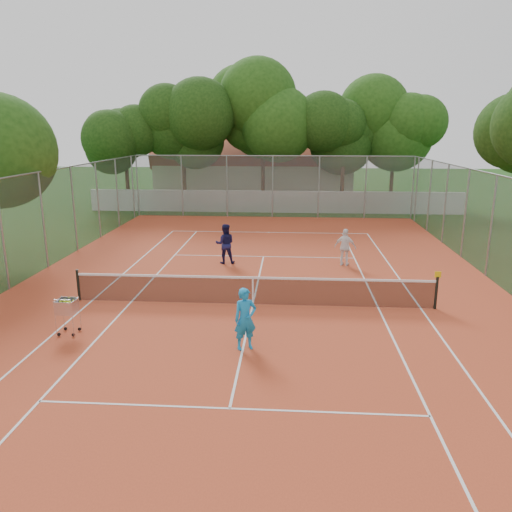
# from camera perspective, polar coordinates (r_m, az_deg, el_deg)

# --- Properties ---
(ground) EXTENTS (120.00, 120.00, 0.00)m
(ground) POSITION_cam_1_polar(r_m,az_deg,el_deg) (16.69, -0.36, -5.61)
(ground) COLOR #163B10
(ground) RESTS_ON ground
(court_pad) EXTENTS (18.00, 34.00, 0.02)m
(court_pad) POSITION_cam_1_polar(r_m,az_deg,el_deg) (16.69, -0.36, -5.57)
(court_pad) COLOR #BB4524
(court_pad) RESTS_ON ground
(court_lines) EXTENTS (10.98, 23.78, 0.01)m
(court_lines) POSITION_cam_1_polar(r_m,az_deg,el_deg) (16.68, -0.36, -5.53)
(court_lines) COLOR white
(court_lines) RESTS_ON court_pad
(tennis_net) EXTENTS (11.88, 0.10, 0.98)m
(tennis_net) POSITION_cam_1_polar(r_m,az_deg,el_deg) (16.52, -0.36, -3.94)
(tennis_net) COLOR black
(tennis_net) RESTS_ON court_pad
(perimeter_fence) EXTENTS (18.00, 34.00, 4.00)m
(perimeter_fence) POSITION_cam_1_polar(r_m,az_deg,el_deg) (16.12, -0.37, 1.09)
(perimeter_fence) COLOR slate
(perimeter_fence) RESTS_ON ground
(boundary_wall) EXTENTS (26.00, 0.30, 1.50)m
(boundary_wall) POSITION_cam_1_polar(r_m,az_deg,el_deg) (35.01, 2.02, 6.23)
(boundary_wall) COLOR silver
(boundary_wall) RESTS_ON ground
(clubhouse) EXTENTS (16.40, 9.00, 4.40)m
(clubhouse) POSITION_cam_1_polar(r_m,az_deg,el_deg) (44.89, -0.09, 9.90)
(clubhouse) COLOR beige
(clubhouse) RESTS_ON ground
(tropical_trees) EXTENTS (29.00, 19.00, 10.00)m
(tropical_trees) POSITION_cam_1_polar(r_m,az_deg,el_deg) (37.66, 2.24, 13.29)
(tropical_trees) COLOR black
(tropical_trees) RESTS_ON ground
(player_near) EXTENTS (0.72, 0.61, 1.67)m
(player_near) POSITION_cam_1_polar(r_m,az_deg,el_deg) (13.18, -1.24, -7.20)
(player_near) COLOR #1889CC
(player_near) RESTS_ON court_pad
(player_far_left) EXTENTS (0.91, 0.75, 1.73)m
(player_far_left) POSITION_cam_1_polar(r_m,az_deg,el_deg) (21.53, -3.56, 1.41)
(player_far_left) COLOR #171644
(player_far_left) RESTS_ON court_pad
(player_far_right) EXTENTS (1.01, 0.67, 1.59)m
(player_far_right) POSITION_cam_1_polar(r_m,az_deg,el_deg) (21.49, 10.16, 0.99)
(player_far_right) COLOR white
(player_far_right) RESTS_ON court_pad
(ball_hopper) EXTENTS (0.69, 0.69, 1.12)m
(ball_hopper) POSITION_cam_1_polar(r_m,az_deg,el_deg) (15.16, -20.72, -6.35)
(ball_hopper) COLOR silver
(ball_hopper) RESTS_ON court_pad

